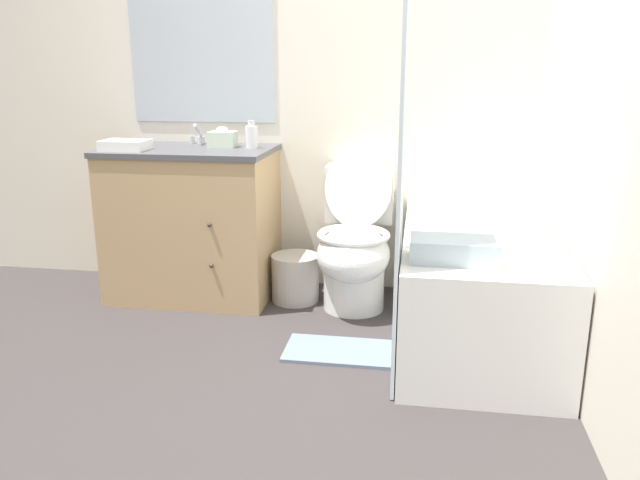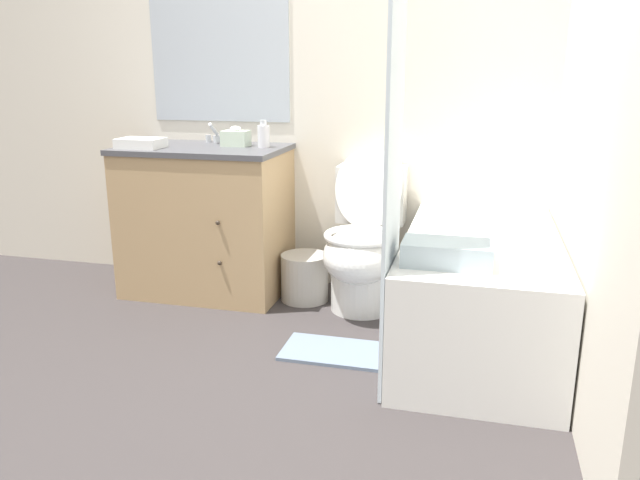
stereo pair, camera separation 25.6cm
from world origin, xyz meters
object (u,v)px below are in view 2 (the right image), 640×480
(sink_faucet, at_px, (216,137))
(wastebasket, at_px, (305,277))
(bathtub, at_px, (479,292))
(bath_mat, at_px, (346,353))
(vanity_cabinet, at_px, (207,219))
(toilet, at_px, (363,247))
(tissue_box, at_px, (236,138))
(hand_towel_folded, at_px, (141,143))
(bath_towel_folded, at_px, (447,253))
(soap_dispenser, at_px, (264,136))

(sink_faucet, xyz_separation_m, wastebasket, (0.60, -0.21, -0.76))
(bathtub, distance_m, bath_mat, 0.69)
(vanity_cabinet, relative_size, wastebasket, 3.43)
(sink_faucet, bearing_deg, toilet, -14.86)
(sink_faucet, height_order, toilet, sink_faucet)
(tissue_box, height_order, hand_towel_folded, tissue_box)
(vanity_cabinet, height_order, bathtub, vanity_cabinet)
(bathtub, xyz_separation_m, bath_towel_folded, (-0.14, -0.45, 0.31))
(sink_faucet, bearing_deg, bath_towel_folded, -36.17)
(vanity_cabinet, relative_size, bath_towel_folded, 2.62)
(vanity_cabinet, relative_size, toilet, 1.06)
(soap_dispenser, height_order, bath_mat, soap_dispenser)
(hand_towel_folded, height_order, bath_towel_folded, hand_towel_folded)
(vanity_cabinet, distance_m, bathtub, 1.62)
(tissue_box, xyz_separation_m, soap_dispenser, (0.17, -0.02, 0.02))
(wastebasket, relative_size, hand_towel_folded, 1.11)
(soap_dispenser, bearing_deg, bath_towel_folded, -39.79)
(toilet, distance_m, bath_mat, 0.69)
(soap_dispenser, relative_size, bath_towel_folded, 0.43)
(hand_towel_folded, height_order, bath_mat, hand_towel_folded)
(wastebasket, bearing_deg, sink_faucet, 160.68)
(tissue_box, height_order, bath_towel_folded, tissue_box)
(bathtub, height_order, wastebasket, bathtub)
(soap_dispenser, distance_m, bath_mat, 1.32)
(sink_faucet, xyz_separation_m, soap_dispenser, (0.35, -0.15, 0.03))
(wastebasket, distance_m, bath_mat, 0.75)
(bathtub, bearing_deg, bath_mat, -155.77)
(tissue_box, relative_size, bath_towel_folded, 0.42)
(bath_towel_folded, bearing_deg, toilet, 121.34)
(bathtub, distance_m, wastebasket, 1.04)
(toilet, bearing_deg, tissue_box, 170.99)
(bath_towel_folded, bearing_deg, wastebasket, 134.78)
(toilet, xyz_separation_m, bath_mat, (0.04, -0.60, -0.34))
(toilet, distance_m, soap_dispenser, 0.83)
(hand_towel_folded, distance_m, bath_mat, 1.63)
(bathtub, bearing_deg, sink_faucet, 159.32)
(bathtub, xyz_separation_m, soap_dispenser, (-1.21, 0.44, 0.65))
(bath_towel_folded, bearing_deg, bath_mat, 156.81)
(bath_mat, bearing_deg, hand_towel_folded, 158.28)
(wastebasket, bearing_deg, soap_dispenser, 165.72)
(vanity_cabinet, height_order, bath_towel_folded, vanity_cabinet)
(vanity_cabinet, bearing_deg, wastebasket, -1.97)
(sink_faucet, height_order, bath_mat, sink_faucet)
(sink_faucet, relative_size, wastebasket, 0.53)
(bathtub, height_order, hand_towel_folded, hand_towel_folded)
(vanity_cabinet, distance_m, wastebasket, 0.67)
(sink_faucet, distance_m, tissue_box, 0.22)
(toilet, height_order, bathtub, toilet)
(bath_towel_folded, bearing_deg, tissue_box, 143.82)
(vanity_cabinet, xyz_separation_m, sink_faucet, (-0.00, 0.19, 0.45))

